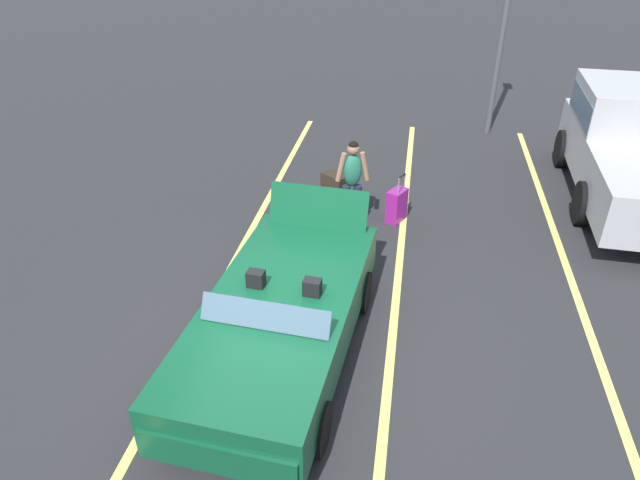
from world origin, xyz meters
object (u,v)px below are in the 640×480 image
convertible_car (275,332)px  parked_pickup_truck_near (631,143)px  suitcase_medium_bright (397,205)px  suitcase_large_black (334,192)px  traveler_person (352,180)px

convertible_car → parked_pickup_truck_near: size_ratio=0.84×
suitcase_medium_bright → suitcase_large_black: bearing=16.1°
convertible_car → parked_pickup_truck_near: bearing=141.2°
suitcase_large_black → traveler_person: bearing=69.2°
suitcase_medium_bright → parked_pickup_truck_near: bearing=-130.3°
convertible_car → suitcase_large_black: (-4.37, 0.09, -0.22)m
parked_pickup_truck_near → convertible_car: bearing=139.3°
parked_pickup_truck_near → traveler_person: bearing=115.6°
suitcase_large_black → suitcase_medium_bright: bearing=114.4°
convertible_car → suitcase_medium_bright: size_ratio=4.54×
suitcase_large_black → suitcase_medium_bright: (0.23, 1.19, -0.05)m
traveler_person → suitcase_large_black: bearing=-161.8°
suitcase_medium_bright → traveler_person: 1.07m
traveler_person → suitcase_medium_bright: bearing=98.9°
convertible_car → suitcase_medium_bright: 4.34m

